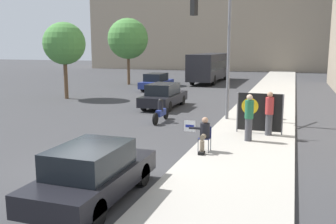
% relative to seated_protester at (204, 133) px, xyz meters
% --- Properties ---
extents(ground_plane, '(160.00, 160.00, 0.00)m').
position_rel_seated_protester_xyz_m(ground_plane, '(-2.89, -2.52, -0.80)').
color(ground_plane, '#38383A').
extents(sidewalk_curb, '(3.59, 90.00, 0.14)m').
position_rel_seated_protester_xyz_m(sidewalk_curb, '(1.27, 12.48, -0.73)').
color(sidewalk_curb, '#A8A399').
rests_on(sidewalk_curb, ground_plane).
extents(seated_protester, '(0.93, 0.77, 1.22)m').
position_rel_seated_protester_xyz_m(seated_protester, '(0.00, 0.00, 0.00)').
color(seated_protester, '#474C56').
rests_on(seated_protester, sidewalk_curb).
extents(jogger_on_sidewalk, '(0.34, 0.34, 1.84)m').
position_rel_seated_protester_xyz_m(jogger_on_sidewalk, '(1.31, 2.07, 0.29)').
color(jogger_on_sidewalk, '#424247').
rests_on(jogger_on_sidewalk, sidewalk_curb).
extents(pedestrian_behind, '(0.34, 0.34, 1.83)m').
position_rel_seated_protester_xyz_m(pedestrian_behind, '(2.00, 3.30, 0.28)').
color(pedestrian_behind, '#424247').
rests_on(pedestrian_behind, sidewalk_curb).
extents(protest_banner, '(1.93, 0.06, 1.71)m').
position_rel_seated_protester_xyz_m(protest_banner, '(1.58, 3.54, 0.25)').
color(protest_banner, slate).
rests_on(protest_banner, sidewalk_curb).
extents(traffic_light_pole, '(2.34, 2.10, 6.41)m').
position_rel_seated_protester_xyz_m(traffic_light_pole, '(-0.98, 6.66, 3.58)').
color(traffic_light_pole, slate).
rests_on(traffic_light_pole, sidewalk_curb).
extents(parked_car_curbside, '(1.73, 4.14, 1.44)m').
position_rel_seated_protester_xyz_m(parked_car_curbside, '(-1.69, -4.71, -0.08)').
color(parked_car_curbside, black).
rests_on(parked_car_curbside, ground_plane).
extents(car_on_road_nearest, '(1.80, 4.56, 1.53)m').
position_rel_seated_protester_xyz_m(car_on_road_nearest, '(-4.78, 9.42, -0.04)').
color(car_on_road_nearest, black).
rests_on(car_on_road_nearest, ground_plane).
extents(car_on_road_midblock, '(1.74, 4.45, 1.48)m').
position_rel_seated_protester_xyz_m(car_on_road_midblock, '(-8.52, 18.22, -0.06)').
color(car_on_road_midblock, navy).
rests_on(car_on_road_midblock, ground_plane).
extents(city_bus_on_road, '(2.48, 10.81, 3.03)m').
position_rel_seated_protester_xyz_m(city_bus_on_road, '(-5.67, 27.07, 0.96)').
color(city_bus_on_road, '#232328').
rests_on(city_bus_on_road, ground_plane).
extents(motorcycle_on_road, '(0.28, 2.20, 1.20)m').
position_rel_seated_protester_xyz_m(motorcycle_on_road, '(-3.42, 5.11, -0.28)').
color(motorcycle_on_road, navy).
rests_on(motorcycle_on_road, ground_plane).
extents(street_tree_near_curb, '(3.04, 3.04, 5.53)m').
position_rel_seated_protester_xyz_m(street_tree_near_curb, '(-12.93, 11.04, 3.19)').
color(street_tree_near_curb, brown).
rests_on(street_tree_near_curb, ground_plane).
extents(street_tree_midblock, '(4.01, 4.01, 6.56)m').
position_rel_seated_protester_xyz_m(street_tree_midblock, '(-12.90, 21.96, 3.74)').
color(street_tree_midblock, brown).
rests_on(street_tree_midblock, ground_plane).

